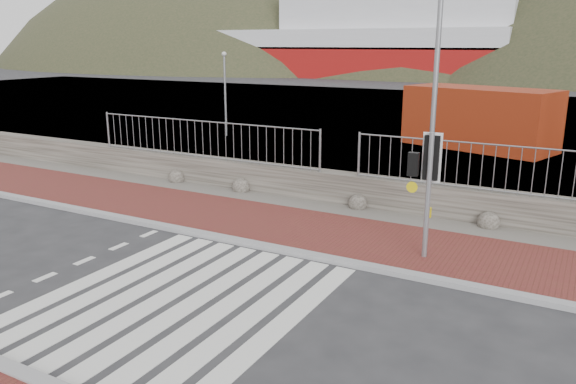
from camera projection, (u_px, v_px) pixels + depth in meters
The scene contains 14 objects.
ground at pixel (179, 300), 10.22m from camera, with size 220.00×220.00×0.00m, color #28282B.
sidewalk_far at pixel (295, 228), 14.02m from camera, with size 40.00×3.00×0.08m, color brown.
kerb_near at pixel (38, 382), 7.66m from camera, with size 40.00×0.25×0.12m, color gray.
kerb_far at pixel (264, 246), 12.75m from camera, with size 40.00×0.25×0.12m, color gray.
zebra_crossing at pixel (179, 299), 10.22m from camera, with size 4.62×5.60×0.01m.
gravel_strip at pixel (329, 209), 15.72m from camera, with size 40.00×1.50×0.06m, color #59544C.
stone_wall at pixel (340, 188), 16.29m from camera, with size 40.00×0.60×0.90m, color #403C35.
railing at pixel (339, 142), 15.81m from camera, with size 18.07×0.07×1.22m.
quay at pixel (477, 120), 33.86m from camera, with size 120.00×40.00×0.50m, color #4C4C4F.
water at pixel (537, 84), 63.53m from camera, with size 220.00×50.00×0.05m, color #3F4C54.
ferry at pixel (353, 37), 77.83m from camera, with size 50.00×16.00×20.00m.
traffic_signal_far at pixel (428, 169), 11.60m from camera, with size 0.67×0.27×2.77m.
streetlight at pixel (443, 44), 14.74m from camera, with size 1.65×0.68×7.99m.
shipping_container at pixel (479, 118), 24.73m from camera, with size 6.34×2.64×2.64m, color maroon.
Camera 1 is at (6.24, -7.26, 4.53)m, focal length 35.00 mm.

